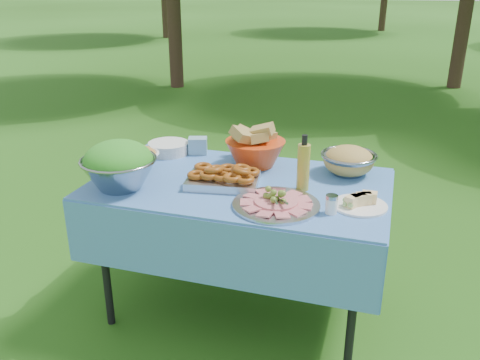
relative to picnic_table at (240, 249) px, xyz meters
name	(u,v)px	position (x,y,z in m)	size (l,w,h in m)	color
ground	(240,309)	(0.00, 0.00, -0.38)	(80.00, 80.00, 0.00)	#1A3B0A
picnic_table	(240,249)	(0.00, 0.00, 0.00)	(1.46, 0.86, 0.76)	#84B5FF
salad_bowl	(119,165)	(-0.54, -0.24, 0.50)	(0.36, 0.36, 0.24)	gray
pasta_bowl_white	(138,157)	(-0.58, 0.04, 0.44)	(0.22, 0.22, 0.12)	white
plate_stack	(168,148)	(-0.53, 0.30, 0.41)	(0.23, 0.23, 0.07)	white
wipes_box	(198,146)	(-0.36, 0.35, 0.43)	(0.11, 0.08, 0.10)	#85B2C9
sanitizer_bottle	(239,142)	(-0.13, 0.39, 0.46)	(0.06, 0.06, 0.16)	#CE7884
bread_bowl	(255,146)	(0.01, 0.26, 0.49)	(0.32, 0.32, 0.22)	red
pasta_bowl_steel	(349,160)	(0.50, 0.28, 0.46)	(0.28, 0.28, 0.15)	gray
fried_tray	(223,177)	(-0.07, -0.05, 0.42)	(0.35, 0.25, 0.08)	#BBBCC1
charcuterie_platter	(276,197)	(0.24, -0.22, 0.43)	(0.40, 0.40, 0.09)	#B0B0B8
oil_bottle	(304,163)	(0.31, 0.00, 0.52)	(0.06, 0.06, 0.27)	#AB9A30
cheese_plate	(360,200)	(0.60, -0.12, 0.41)	(0.24, 0.24, 0.07)	white
shaker	(331,204)	(0.48, -0.22, 0.42)	(0.05, 0.05, 0.09)	white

